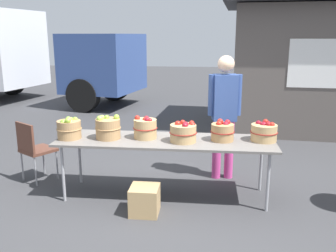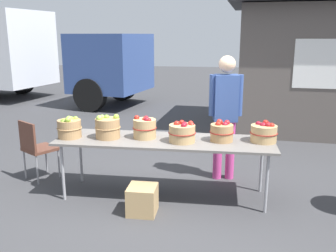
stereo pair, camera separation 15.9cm
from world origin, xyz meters
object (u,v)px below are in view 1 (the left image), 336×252
at_px(apple_basket_red_2, 222,131).
at_px(folding_chair, 33,147).
at_px(market_table, 165,142).
at_px(vendor_adult, 224,108).
at_px(box_truck, 0,52).
at_px(produce_crate, 145,200).
at_px(apple_basket_green_0, 69,128).
at_px(apple_basket_green_1, 108,128).
at_px(apple_basket_red_0, 145,128).
at_px(apple_basket_red_1, 183,132).
at_px(apple_basket_red_3, 264,132).

relative_size(apple_basket_red_2, folding_chair, 0.35).
distance_m(market_table, vendor_adult, 1.07).
xyz_separation_m(vendor_adult, box_truck, (-6.73, 5.97, 0.46)).
height_order(folding_chair, produce_crate, folding_chair).
height_order(apple_basket_green_0, folding_chair, apple_basket_green_0).
relative_size(apple_basket_green_0, produce_crate, 0.96).
bearing_deg(folding_chair, apple_basket_green_1, -161.92).
bearing_deg(apple_basket_red_0, box_truck, 130.77).
bearing_deg(vendor_adult, apple_basket_red_1, 48.15).
relative_size(market_table, apple_basket_green_0, 8.62).
distance_m(apple_basket_green_1, vendor_adult, 1.65).
xyz_separation_m(market_table, produce_crate, (-0.18, -0.51, -0.55)).
xyz_separation_m(apple_basket_red_1, folding_chair, (-2.11, 0.35, -0.36)).
distance_m(apple_basket_green_0, produce_crate, 1.32).
xyz_separation_m(vendor_adult, folding_chair, (-2.63, -0.43, -0.52)).
relative_size(market_table, apple_basket_red_3, 8.11).
distance_m(apple_basket_red_0, produce_crate, 0.91).
xyz_separation_m(apple_basket_red_3, box_truck, (-7.19, 6.60, 0.63)).
height_order(apple_basket_green_0, apple_basket_red_1, apple_basket_green_0).
bearing_deg(market_table, produce_crate, -109.47).
bearing_deg(apple_basket_red_3, folding_chair, 176.22).
relative_size(box_truck, folding_chair, 9.27).
height_order(apple_basket_red_0, apple_basket_red_2, apple_basket_red_0).
bearing_deg(apple_basket_red_1, box_truck, 132.65).
height_order(apple_basket_red_0, apple_basket_red_3, apple_basket_red_0).
distance_m(apple_basket_red_0, apple_basket_red_2, 0.96).
height_order(vendor_adult, box_truck, box_truck).
xyz_separation_m(apple_basket_red_1, produce_crate, (-0.41, -0.44, -0.70)).
distance_m(market_table, apple_basket_red_3, 1.22).
bearing_deg(apple_basket_green_1, apple_basket_red_1, -2.67).
height_order(apple_basket_red_1, apple_basket_red_3, same).
relative_size(market_table, box_truck, 0.34).
xyz_separation_m(apple_basket_green_0, vendor_adult, (1.95, 0.78, 0.15)).
height_order(apple_basket_green_0, apple_basket_red_2, apple_basket_green_0).
bearing_deg(apple_basket_red_0, produce_crate, -81.98).
distance_m(apple_basket_red_1, vendor_adult, 0.95).
bearing_deg(folding_chair, box_truck, -24.41).
xyz_separation_m(apple_basket_red_1, box_truck, (-6.21, 6.75, 0.62)).
relative_size(apple_basket_red_3, produce_crate, 1.02).
distance_m(market_table, apple_basket_green_0, 1.22).
height_order(apple_basket_red_2, vendor_adult, vendor_adult).
distance_m(box_truck, produce_crate, 9.34).
relative_size(apple_basket_green_1, apple_basket_red_3, 0.98).
bearing_deg(apple_basket_red_1, apple_basket_red_0, 167.66).
relative_size(apple_basket_green_1, box_truck, 0.04).
distance_m(apple_basket_green_0, vendor_adult, 2.11).
bearing_deg(folding_chair, apple_basket_red_0, -155.67).
relative_size(apple_basket_green_1, apple_basket_red_1, 0.96).
bearing_deg(apple_basket_green_0, market_table, 3.54).
distance_m(market_table, apple_basket_red_2, 0.72).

